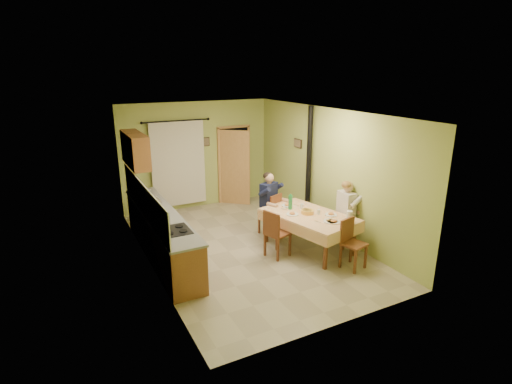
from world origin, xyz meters
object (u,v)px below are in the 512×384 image
chair_far (270,221)px  chair_left (277,242)px  chair_near (353,253)px  man_right (347,206)px  man_far (270,196)px  stove_flue (308,182)px  dining_table (308,232)px  chair_right (346,232)px

chair_far → chair_left: size_ratio=0.98×
chair_near → man_right: (0.55, 0.86, 0.59)m
man_far → stove_flue: (1.12, 0.15, 0.15)m
dining_table → stove_flue: bearing=43.4°
chair_far → stove_flue: stove_flue is taller
chair_near → man_right: bearing=-136.9°
man_far → chair_left: bearing=-135.3°
chair_near → chair_right: 1.03m
chair_far → chair_near: 2.23m
dining_table → chair_near: 1.11m
dining_table → chair_left: size_ratio=2.18×
chair_near → chair_left: 1.48m
chair_right → chair_left: (-1.57, 0.21, 0.00)m
chair_near → man_far: size_ratio=0.68×
dining_table → chair_near: size_ratio=2.24×
chair_far → man_right: size_ratio=0.68×
man_right → man_far: bearing=44.0°
chair_near → man_right: 1.18m
dining_table → chair_far: size_ratio=2.23×
chair_left → man_far: man_far is taller
chair_far → chair_left: bearing=-135.7°
chair_left → man_right: (1.56, -0.21, 0.59)m
chair_right → man_right: size_ratio=0.69×
chair_left → chair_right: bearing=65.1°
chair_right → stove_flue: bearing=3.6°
chair_far → chair_left: 1.17m
chair_near → chair_left: chair_left is taller
man_far → chair_right: bearing=-72.3°
dining_table → man_far: 1.24m
chair_left → stove_flue: stove_flue is taller
man_far → dining_table: bearing=-97.3°
chair_near → stove_flue: 2.49m
dining_table → chair_right: (0.82, -0.21, -0.09)m
chair_left → man_right: bearing=65.1°
dining_table → man_right: 0.97m
chair_right → man_far: bearing=44.3°
man_right → chair_left: bearing=85.6°
man_right → stove_flue: 1.46m
chair_far → chair_right: (1.12, -1.29, 0.00)m
stove_flue → chair_far: bearing=-171.8°
chair_far → chair_right: size_ratio=0.99×
stove_flue → man_far: bearing=-172.4°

